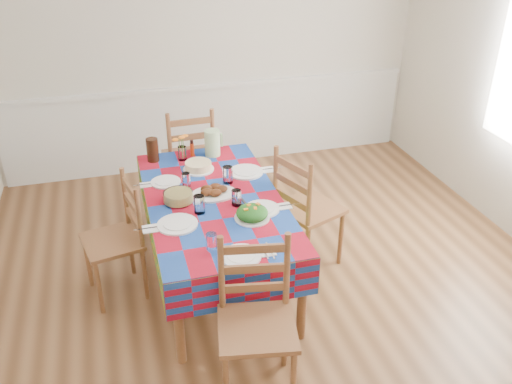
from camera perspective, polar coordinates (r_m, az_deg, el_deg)
The scene contains 22 objects.
room at distance 3.47m, azimuth 3.18°, elevation 6.12°, with size 4.58×5.08×2.78m.
wainscot at distance 6.03m, azimuth -4.59°, elevation 7.33°, with size 4.41×0.06×0.92m.
dining_table at distance 4.07m, azimuth -4.44°, elevation -1.59°, with size 0.98×1.83×0.71m.
setting_near_head at distance 3.40m, azimuth -2.61°, elevation -6.19°, with size 0.42×0.28×0.12m.
setting_left_near at distance 3.76m, azimuth -7.53°, elevation -2.61°, with size 0.51×0.30×0.13m.
setting_left_far at distance 4.25m, azimuth -8.80°, elevation 1.13°, with size 0.43×0.25×0.11m.
setting_right_near at distance 3.88m, azimuth -0.26°, elevation -1.34°, with size 0.48×0.28×0.12m.
setting_right_far at distance 4.32m, azimuth -1.68°, elevation 2.04°, with size 0.53×0.31×0.14m.
meat_platter at distance 4.06m, azimuth -4.51°, elevation 0.04°, with size 0.35×0.25×0.07m.
salad_platter at distance 3.75m, azimuth -0.42°, elevation -2.27°, with size 0.25×0.25×0.10m.
pasta_bowl at distance 3.99m, azimuth -8.18°, elevation -0.53°, with size 0.22×0.22×0.08m.
cake at distance 4.44m, azimuth -6.09°, elevation 2.71°, with size 0.25×0.25×0.07m.
serving_utensils at distance 3.99m, azimuth -1.78°, elevation -0.87°, with size 0.13×0.28×0.01m.
flower_vase at distance 4.61m, azimuth -7.81°, elevation 4.46°, with size 0.14×0.12×0.23m.
hot_sauce at distance 4.68m, azimuth -6.75°, elevation 4.61°, with size 0.03×0.03×0.14m, color red.
green_pitcher at distance 4.66m, azimuth -4.62°, elevation 5.19°, with size 0.13×0.13×0.23m, color #B8E4A1.
tea_pitcher at distance 4.63m, azimuth -10.84°, elevation 4.38°, with size 0.10×0.10×0.20m, color black.
name_card at distance 3.30m, azimuth -1.25°, elevation -7.74°, with size 0.08×0.03×0.02m, color white.
chair_near at distance 3.25m, azimuth 0.04°, elevation -13.55°, with size 0.52×0.50×1.01m.
chair_far at distance 5.13m, azimuth -6.98°, elevation 3.47°, with size 0.47×0.45×1.04m.
chair_left at distance 4.12m, azimuth -14.35°, elevation -4.89°, with size 0.48×0.49×0.94m.
chair_right at distance 4.29m, azimuth 5.18°, elevation -1.86°, with size 0.57×0.58×1.02m.
Camera 1 is at (-1.05, -3.03, 2.69)m, focal length 38.00 mm.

